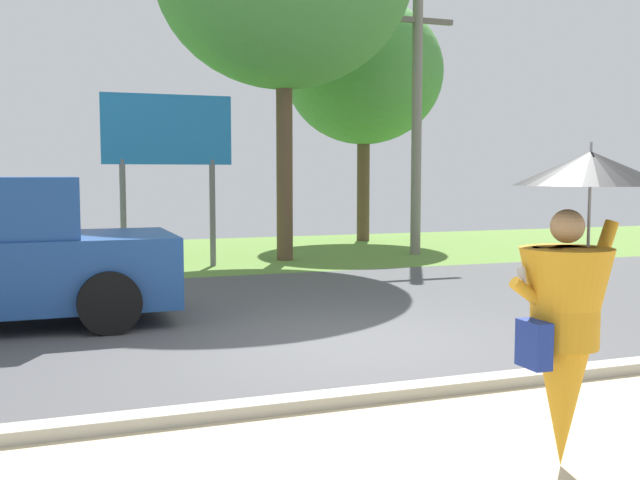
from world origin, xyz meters
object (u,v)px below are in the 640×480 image
object	(u,v)px
monk_pedestrian	(570,302)
utility_pole	(417,119)
roadside_billboard	(168,142)
tree_left_far	(364,73)

from	to	relation	value
monk_pedestrian	utility_pole	distance (m)	13.15
utility_pole	roadside_billboard	size ratio (longest dim) A/B	1.73
monk_pedestrian	roadside_billboard	world-z (taller)	roadside_billboard
utility_pole	roadside_billboard	distance (m)	5.97
utility_pole	roadside_billboard	world-z (taller)	utility_pole
roadside_billboard	tree_left_far	xyz separation A→B (m)	(6.16, 4.33, 2.19)
roadside_billboard	tree_left_far	bearing A→B (deg)	35.07
roadside_billboard	tree_left_far	world-z (taller)	tree_left_far
utility_pole	roadside_billboard	xyz separation A→B (m)	(-5.90, -0.58, -0.65)
utility_pole	tree_left_far	world-z (taller)	tree_left_far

